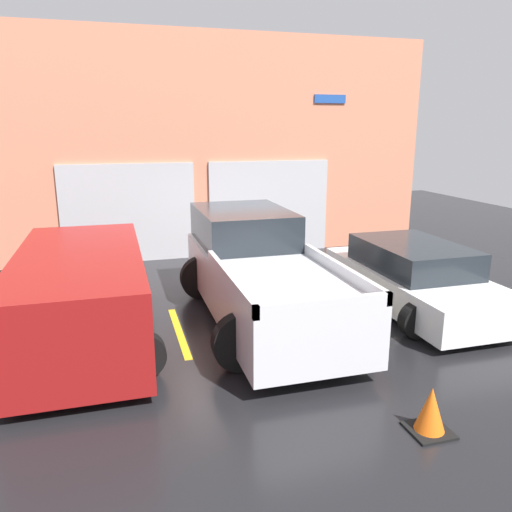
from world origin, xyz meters
TOP-DOWN VIEW (x-y plane):
  - ground_plane at (0.00, 0.00)m, footprint 28.00×28.00m
  - shophouse_building at (-0.01, 3.29)m, footprint 12.19×0.68m
  - pickup_truck at (0.00, -1.69)m, footprint 2.49×5.22m
  - sedan_white at (3.00, -1.97)m, footprint 2.16×4.23m
  - sedan_side at (-3.00, -1.99)m, footprint 2.29×4.58m
  - parking_stripe_left at (-1.50, -2.00)m, footprint 0.12×2.20m
  - parking_stripe_centre at (1.50, -2.00)m, footprint 0.12×2.20m
  - parking_stripe_right at (4.51, -2.00)m, footprint 0.12×2.20m
  - traffic_cone at (0.86, -5.65)m, footprint 0.47×0.47m

SIDE VIEW (x-z plane):
  - ground_plane at x=0.00m, z-range 0.00..0.00m
  - parking_stripe_left at x=-1.50m, z-range 0.00..0.01m
  - parking_stripe_centre at x=1.50m, z-range 0.00..0.01m
  - parking_stripe_right at x=4.51m, z-range 0.00..0.01m
  - traffic_cone at x=0.86m, z-range -0.02..0.53m
  - sedan_white at x=3.00m, z-range -0.04..1.20m
  - sedan_side at x=-3.00m, z-range 0.07..1.55m
  - pickup_truck at x=0.00m, z-range -0.05..1.76m
  - shophouse_building at x=-0.01m, z-range -0.05..5.66m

